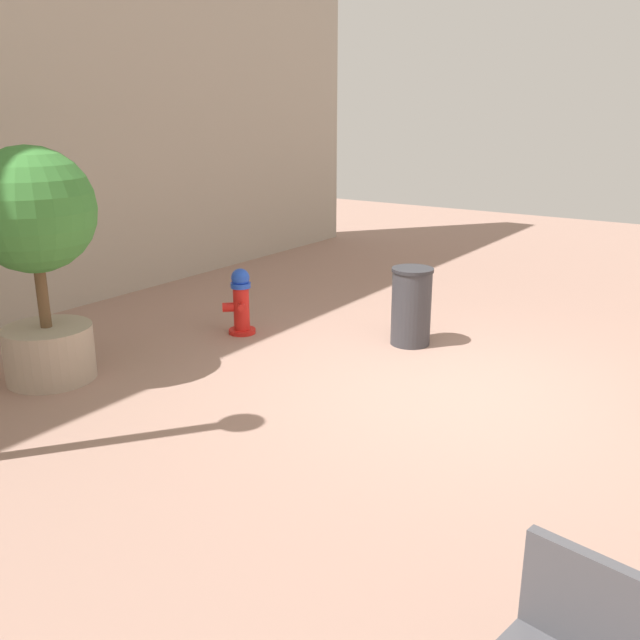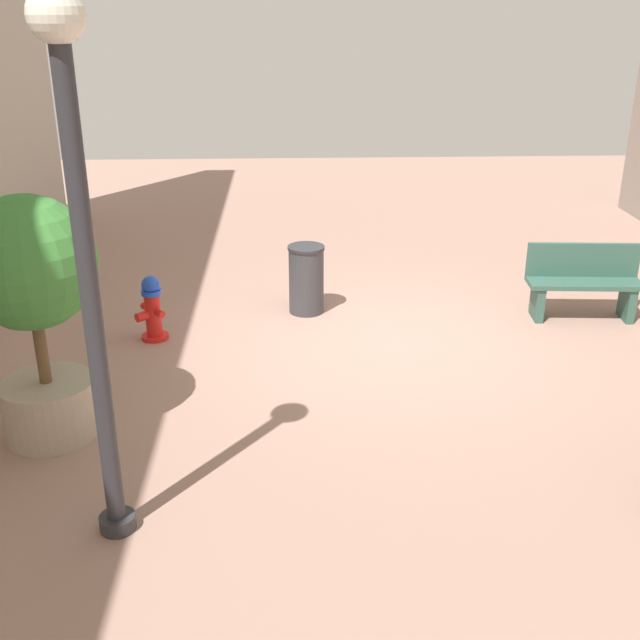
{
  "view_description": "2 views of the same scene",
  "coord_description": "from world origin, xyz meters",
  "views": [
    {
      "loc": [
        -2.46,
        5.76,
        2.61
      ],
      "look_at": [
        0.93,
        0.82,
        0.75
      ],
      "focal_mm": 38.44,
      "sensor_mm": 36.0,
      "label": 1
    },
    {
      "loc": [
        1.16,
        8.47,
        3.81
      ],
      "look_at": [
        0.82,
        0.58,
        0.54
      ],
      "focal_mm": 43.53,
      "sensor_mm": 36.0,
      "label": 2
    }
  ],
  "objects": [
    {
      "name": "planter_tree",
      "position": [
        3.41,
        1.99,
        1.42
      ],
      "size": [
        1.19,
        1.19,
        2.3
      ],
      "color": "tan",
      "rests_on": "ground_plane"
    },
    {
      "name": "fire_hydrant",
      "position": [
        2.79,
        -0.21,
        0.4
      ],
      "size": [
        0.38,
        0.37,
        0.8
      ],
      "color": "red",
      "rests_on": "ground_plane"
    },
    {
      "name": "trash_bin",
      "position": [
        0.93,
        -1.01,
        0.45
      ],
      "size": [
        0.48,
        0.48,
        0.9
      ],
      "color": "#38383D",
      "rests_on": "ground_plane"
    },
    {
      "name": "ground_plane",
      "position": [
        0.0,
        0.0,
        0.0
      ],
      "size": [
        23.4,
        23.4,
        0.0
      ],
      "primitive_type": "plane",
      "color": "#9E7A6B"
    }
  ]
}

